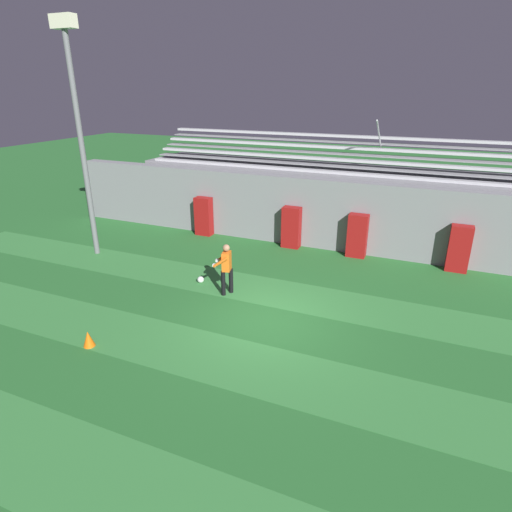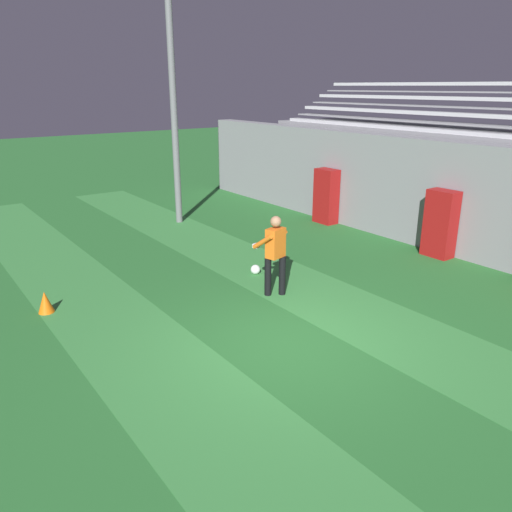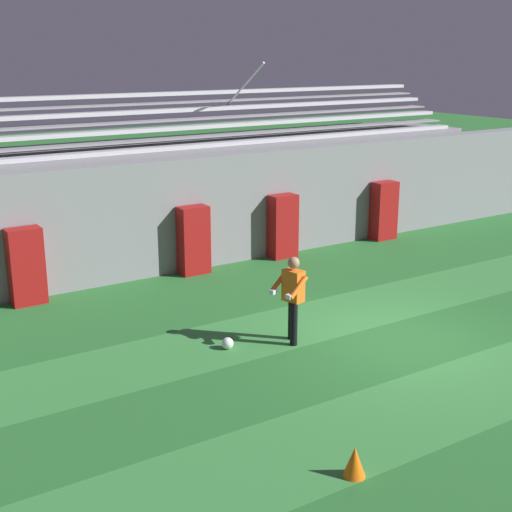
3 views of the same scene
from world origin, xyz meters
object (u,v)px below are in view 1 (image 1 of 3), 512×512
(padding_pillar_far_left, at_px, (204,216))
(padding_pillar_far_right, at_px, (459,249))
(padding_pillar_gate_right, at_px, (357,236))
(goalkeeper, at_px, (226,266))
(padding_pillar_gate_left, at_px, (291,227))
(floodlight_pole, at_px, (77,114))
(traffic_cone, at_px, (88,339))
(soccer_ball, at_px, (201,280))

(padding_pillar_far_left, relative_size, padding_pillar_far_right, 1.00)
(padding_pillar_gate_right, distance_m, goalkeeper, 5.80)
(padding_pillar_far_left, bearing_deg, padding_pillar_gate_left, 0.00)
(floodlight_pole, bearing_deg, padding_pillar_far_right, 15.68)
(goalkeeper, xyz_separation_m, traffic_cone, (-1.89, -4.03, -0.74))
(traffic_cone, bearing_deg, padding_pillar_far_left, 100.60)
(padding_pillar_gate_left, height_order, traffic_cone, padding_pillar_gate_left)
(padding_pillar_gate_right, distance_m, traffic_cone, 10.24)
(padding_pillar_gate_right, bearing_deg, floodlight_pole, -158.89)
(padding_pillar_gate_left, xyz_separation_m, goalkeeper, (-0.50, -4.86, 0.11))
(padding_pillar_far_left, distance_m, traffic_cone, 9.06)
(padding_pillar_far_right, height_order, traffic_cone, padding_pillar_far_right)
(goalkeeper, bearing_deg, padding_pillar_gate_right, 56.93)
(padding_pillar_far_left, height_order, padding_pillar_far_right, same)
(padding_pillar_gate_right, height_order, soccer_ball, padding_pillar_gate_right)
(padding_pillar_far_right, distance_m, goalkeeper, 8.30)
(traffic_cone, bearing_deg, padding_pillar_gate_right, 60.36)
(padding_pillar_far_right, xyz_separation_m, traffic_cone, (-8.63, -8.89, -0.63))
(padding_pillar_far_left, xyz_separation_m, padding_pillar_far_right, (10.29, 0.00, 0.00))
(padding_pillar_far_left, height_order, floodlight_pole, floodlight_pole)
(padding_pillar_gate_left, bearing_deg, padding_pillar_gate_right, 0.00)
(padding_pillar_far_right, distance_m, traffic_cone, 12.40)
(padding_pillar_gate_left, distance_m, padding_pillar_gate_right, 2.66)
(padding_pillar_gate_right, bearing_deg, soccer_ball, -134.17)
(padding_pillar_far_left, relative_size, goalkeeper, 1.01)
(padding_pillar_gate_left, bearing_deg, soccer_ball, -110.65)
(soccer_ball, bearing_deg, padding_pillar_far_left, 117.98)
(floodlight_pole, height_order, soccer_ball, floodlight_pole)
(padding_pillar_gate_left, relative_size, padding_pillar_gate_right, 1.00)
(padding_pillar_far_left, xyz_separation_m, traffic_cone, (1.66, -8.89, -0.63))
(padding_pillar_gate_left, xyz_separation_m, padding_pillar_far_left, (-4.06, 0.00, 0.00))
(padding_pillar_gate_right, bearing_deg, padding_pillar_far_right, 0.00)
(padding_pillar_far_right, height_order, soccer_ball, padding_pillar_far_right)
(padding_pillar_gate_right, height_order, goalkeeper, padding_pillar_gate_right)
(padding_pillar_gate_left, bearing_deg, goalkeeper, -95.92)
(padding_pillar_gate_right, bearing_deg, traffic_cone, -119.64)
(padding_pillar_gate_left, distance_m, padding_pillar_far_right, 6.23)
(padding_pillar_gate_left, distance_m, goalkeeper, 4.88)
(padding_pillar_gate_right, relative_size, padding_pillar_far_left, 1.00)
(floodlight_pole, xyz_separation_m, goalkeeper, (6.35, -1.18, -4.31))
(padding_pillar_gate_left, relative_size, soccer_ball, 7.66)
(padding_pillar_gate_left, height_order, soccer_ball, padding_pillar_gate_left)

